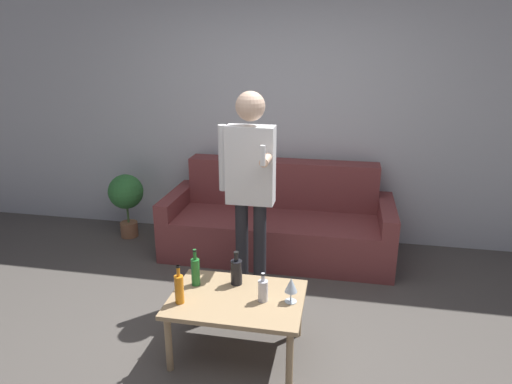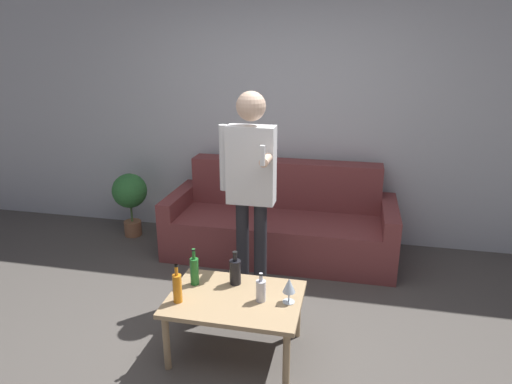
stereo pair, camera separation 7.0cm
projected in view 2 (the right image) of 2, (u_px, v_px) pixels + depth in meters
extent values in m
plane|color=#514C47|center=(226.00, 369.00, 2.89)|extent=(16.00, 16.00, 0.00)
cube|color=silver|center=(285.00, 108.00, 4.54)|extent=(8.00, 0.06, 2.70)
cube|color=brown|center=(277.00, 240.00, 4.29)|extent=(1.87, 0.61, 0.40)
cube|color=brown|center=(285.00, 202.00, 4.61)|extent=(1.87, 0.24, 0.87)
cube|color=brown|center=(181.00, 219.00, 4.58)|extent=(0.14, 0.85, 0.57)
cube|color=brown|center=(388.00, 236.00, 4.17)|extent=(0.14, 0.85, 0.57)
cube|color=tan|center=(235.00, 299.00, 2.94)|extent=(0.86, 0.61, 0.03)
cylinder|color=tan|center=(166.00, 342.00, 2.84)|extent=(0.04, 0.04, 0.38)
cylinder|color=tan|center=(286.00, 360.00, 2.69)|extent=(0.04, 0.04, 0.38)
cylinder|color=tan|center=(194.00, 299.00, 3.32)|extent=(0.04, 0.04, 0.38)
cylinder|color=tan|center=(298.00, 312.00, 3.16)|extent=(0.04, 0.04, 0.38)
cylinder|color=#23752D|center=(194.00, 271.00, 3.06)|extent=(0.06, 0.06, 0.19)
cylinder|color=#23752D|center=(194.00, 254.00, 3.02)|extent=(0.02, 0.02, 0.07)
cylinder|color=black|center=(193.00, 250.00, 3.01)|extent=(0.03, 0.03, 0.01)
cylinder|color=black|center=(235.00, 272.00, 3.07)|extent=(0.08, 0.08, 0.17)
cylinder|color=black|center=(235.00, 256.00, 3.03)|extent=(0.03, 0.03, 0.07)
cylinder|color=black|center=(235.00, 253.00, 3.03)|extent=(0.03, 0.03, 0.01)
cylinder|color=orange|center=(177.00, 289.00, 2.85)|extent=(0.06, 0.06, 0.19)
cylinder|color=orange|center=(176.00, 270.00, 2.81)|extent=(0.02, 0.02, 0.07)
cylinder|color=black|center=(176.00, 266.00, 2.80)|extent=(0.03, 0.03, 0.01)
cylinder|color=silver|center=(261.00, 291.00, 2.87)|extent=(0.06, 0.06, 0.14)
cylinder|color=silver|center=(261.00, 277.00, 2.84)|extent=(0.02, 0.02, 0.05)
cylinder|color=black|center=(261.00, 274.00, 2.83)|extent=(0.03, 0.03, 0.01)
cylinder|color=silver|center=(289.00, 302.00, 2.87)|extent=(0.08, 0.08, 0.01)
cylinder|color=silver|center=(289.00, 297.00, 2.86)|extent=(0.01, 0.01, 0.07)
cone|color=silver|center=(289.00, 285.00, 2.84)|extent=(0.08, 0.08, 0.09)
cylinder|color=#232328|center=(243.00, 248.00, 3.66)|extent=(0.10, 0.10, 0.79)
cylinder|color=#232328|center=(260.00, 250.00, 3.63)|extent=(0.10, 0.10, 0.79)
cube|color=white|center=(251.00, 165.00, 3.43)|extent=(0.36, 0.16, 0.60)
sphere|color=beige|center=(251.00, 106.00, 3.29)|extent=(0.22, 0.22, 0.22)
cylinder|color=white|center=(224.00, 158.00, 3.46)|extent=(0.07, 0.07, 0.51)
cylinder|color=beige|center=(267.00, 159.00, 3.25)|extent=(0.07, 0.26, 0.07)
cube|color=white|center=(262.00, 156.00, 3.08)|extent=(0.03, 0.03, 0.14)
cylinder|color=#936042|center=(133.00, 228.00, 4.88)|extent=(0.18, 0.18, 0.16)
cylinder|color=#476B38|center=(131.00, 212.00, 4.82)|extent=(0.02, 0.02, 0.22)
sphere|color=#337A38|center=(130.00, 191.00, 4.75)|extent=(0.36, 0.36, 0.36)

